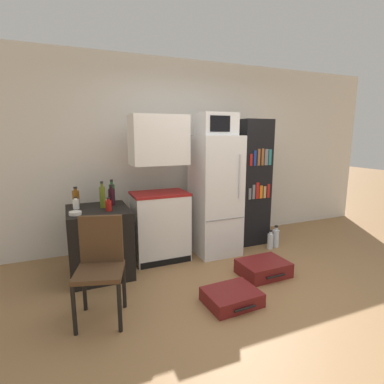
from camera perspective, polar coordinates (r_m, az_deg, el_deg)
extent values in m
plane|color=olive|center=(3.31, 13.80, -18.89)|extent=(24.00, 24.00, 0.00)
cube|color=silver|center=(4.72, 1.89, 7.46)|extent=(6.40, 0.10, 2.70)
cube|color=black|center=(3.73, -17.20, -8.95)|extent=(0.69, 0.74, 0.79)
cube|color=white|center=(3.98, -6.06, -6.68)|extent=(0.70, 0.48, 0.87)
cube|color=maroon|center=(3.87, -6.19, -0.32)|extent=(0.71, 0.49, 0.03)
cube|color=white|center=(3.80, -6.40, 9.82)|extent=(0.70, 0.41, 0.61)
cube|color=black|center=(3.90, -4.87, -13.21)|extent=(0.67, 0.01, 0.08)
cube|color=white|center=(4.12, 4.44, -0.66)|extent=(0.58, 0.60, 1.62)
cube|color=gray|center=(3.92, 6.41, -5.18)|extent=(0.56, 0.01, 0.01)
cylinder|color=silver|center=(3.89, 9.09, 2.93)|extent=(0.02, 0.02, 0.57)
cube|color=silver|center=(4.04, 4.64, 12.75)|extent=(0.48, 0.38, 0.29)
cube|color=black|center=(3.85, 5.40, 12.84)|extent=(0.28, 0.01, 0.20)
cube|color=black|center=(4.55, 11.45, 1.73)|extent=(0.46, 0.34, 1.85)
cube|color=slate|center=(4.34, 10.96, -0.36)|extent=(0.04, 0.01, 0.16)
cube|color=slate|center=(4.37, 11.67, 0.00)|extent=(0.04, 0.01, 0.21)
cube|color=red|center=(4.41, 12.36, 0.24)|extent=(0.05, 0.01, 0.24)
cube|color=orange|center=(4.45, 13.03, 0.00)|extent=(0.05, 0.01, 0.19)
cube|color=tan|center=(4.49, 13.69, -0.03)|extent=(0.04, 0.01, 0.17)
cube|color=red|center=(4.52, 14.35, 0.20)|extent=(0.04, 0.01, 0.20)
cube|color=red|center=(4.27, 11.19, 6.01)|extent=(0.04, 0.01, 0.17)
cube|color=#193899|center=(4.31, 11.91, 6.33)|extent=(0.04, 0.01, 0.21)
cube|color=brown|center=(4.35, 12.62, 6.48)|extent=(0.04, 0.01, 0.24)
cube|color=brown|center=(4.38, 13.31, 6.51)|extent=(0.04, 0.01, 0.24)
cube|color=slate|center=(4.42, 13.98, 6.45)|extent=(0.05, 0.01, 0.23)
cube|color=teal|center=(4.46, 14.64, 6.43)|extent=(0.04, 0.01, 0.22)
cylinder|color=#1E6028|center=(3.83, -14.99, -0.38)|extent=(0.07, 0.07, 0.23)
cylinder|color=#1E6028|center=(3.81, -15.09, 1.63)|extent=(0.03, 0.03, 0.04)
cylinder|color=black|center=(3.81, -15.11, 2.12)|extent=(0.04, 0.04, 0.02)
cylinder|color=white|center=(3.68, -21.23, -2.18)|extent=(0.07, 0.07, 0.11)
cylinder|color=white|center=(3.67, -21.30, -1.19)|extent=(0.03, 0.03, 0.02)
cylinder|color=black|center=(3.66, -21.31, -0.96)|extent=(0.04, 0.04, 0.01)
cylinder|color=black|center=(3.73, -15.06, -0.94)|extent=(0.08, 0.08, 0.20)
cylinder|color=black|center=(3.71, -15.14, 0.83)|extent=(0.03, 0.03, 0.04)
cylinder|color=black|center=(3.71, -15.17, 1.26)|extent=(0.04, 0.04, 0.02)
cylinder|color=#AD1914|center=(3.47, -15.61, -2.52)|extent=(0.07, 0.07, 0.12)
cylinder|color=#AD1914|center=(3.46, -15.67, -1.41)|extent=(0.03, 0.03, 0.02)
cylinder|color=black|center=(3.45, -15.69, -1.14)|extent=(0.03, 0.03, 0.01)
cylinder|color=#566619|center=(3.62, -16.67, -1.01)|extent=(0.06, 0.06, 0.24)
cylinder|color=#566619|center=(3.60, -16.80, 1.23)|extent=(0.03, 0.03, 0.04)
cylinder|color=black|center=(3.59, -16.83, 1.77)|extent=(0.03, 0.03, 0.02)
cylinder|color=brown|center=(3.90, -21.24, -1.02)|extent=(0.08, 0.08, 0.17)
cylinder|color=brown|center=(3.88, -21.34, 0.44)|extent=(0.04, 0.04, 0.03)
cylinder|color=black|center=(3.88, -21.36, 0.79)|extent=(0.04, 0.04, 0.02)
cylinder|color=silver|center=(3.42, -21.35, -3.78)|extent=(0.13, 0.13, 0.04)
cylinder|color=black|center=(2.79, -21.56, -20.28)|extent=(0.04, 0.04, 0.44)
cylinder|color=black|center=(2.72, -13.62, -20.61)|extent=(0.04, 0.04, 0.44)
cylinder|color=black|center=(3.10, -19.83, -16.87)|extent=(0.04, 0.04, 0.44)
cylinder|color=black|center=(3.04, -12.82, -17.06)|extent=(0.04, 0.04, 0.44)
cube|color=#4C331E|center=(2.80, -17.24, -14.37)|extent=(0.49, 0.49, 0.04)
cube|color=#4C331E|center=(2.87, -16.87, -8.54)|extent=(0.38, 0.15, 0.44)
cube|color=maroon|center=(3.12, 7.55, -19.20)|extent=(0.53, 0.43, 0.13)
cylinder|color=black|center=(2.97, 10.07, -21.04)|extent=(0.23, 0.03, 0.02)
cube|color=maroon|center=(3.73, 13.41, -13.92)|extent=(0.56, 0.43, 0.17)
cylinder|color=black|center=(3.57, 15.71, -15.21)|extent=(0.25, 0.02, 0.02)
cylinder|color=silver|center=(4.54, 14.68, -9.07)|extent=(0.08, 0.08, 0.22)
cylinder|color=silver|center=(4.50, 14.76, -7.51)|extent=(0.04, 0.04, 0.04)
cylinder|color=black|center=(4.49, 14.78, -7.14)|extent=(0.04, 0.04, 0.02)
cylinder|color=silver|center=(4.62, 15.67, -8.51)|extent=(0.10, 0.10, 0.25)
cylinder|color=silver|center=(4.58, 15.77, -6.74)|extent=(0.04, 0.04, 0.05)
cylinder|color=black|center=(4.57, 15.79, -6.31)|extent=(0.05, 0.05, 0.03)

